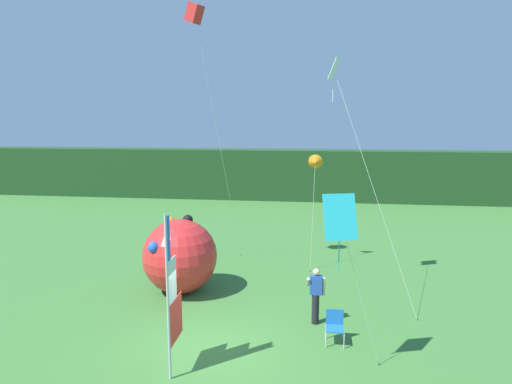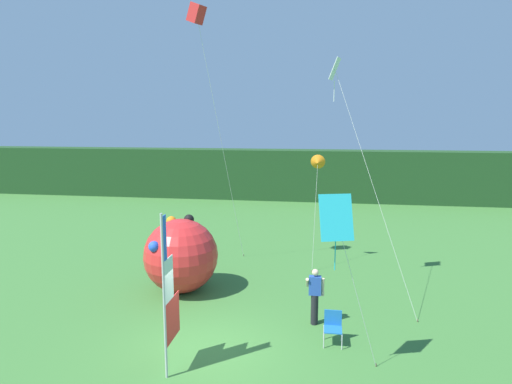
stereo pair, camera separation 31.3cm
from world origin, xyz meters
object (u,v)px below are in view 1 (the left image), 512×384
object	(u,v)px
folding_chair	(335,324)
kite_red_box_0	(195,15)
inflatable_balloon	(180,256)
kite_white_diamond_3	(339,85)
kite_orange_delta_1	(315,163)
person_mid_field	(184,237)
person_near_banner	(316,294)
kite_cyan_diamond_2	(341,221)
banner_flag	(172,297)

from	to	relation	value
folding_chair	kite_red_box_0	xyz separation A→B (m)	(-5.08, 4.84, 9.34)
inflatable_balloon	kite_white_diamond_3	size ratio (longest dim) A/B	0.33
kite_red_box_0	kite_orange_delta_1	xyz separation A→B (m)	(4.47, 1.82, -5.52)
kite_red_box_0	person_mid_field	bearing A→B (deg)	121.23
person_mid_field	kite_orange_delta_1	bearing A→B (deg)	-2.43
person_near_banner	inflatable_balloon	distance (m)	5.14
kite_red_box_0	kite_orange_delta_1	size ratio (longest dim) A/B	2.20
person_near_banner	kite_cyan_diamond_2	distance (m)	3.99
folding_chair	kite_red_box_0	size ratio (longest dim) A/B	0.09
kite_white_diamond_3	person_near_banner	bearing A→B (deg)	-103.18
folding_chair	kite_red_box_0	world-z (taller)	kite_red_box_0
banner_flag	person_near_banner	distance (m)	4.69
kite_orange_delta_1	kite_cyan_diamond_2	bearing A→B (deg)	-86.03
kite_cyan_diamond_2	banner_flag	bearing A→B (deg)	-174.95
banner_flag	kite_red_box_0	distance (m)	10.54
person_near_banner	kite_red_box_0	size ratio (longest dim) A/B	0.17
banner_flag	kite_white_diamond_3	world-z (taller)	kite_white_diamond_3
inflatable_balloon	kite_white_diamond_3	world-z (taller)	kite_white_diamond_3
kite_orange_delta_1	person_mid_field	bearing A→B (deg)	177.57
kite_red_box_0	kite_white_diamond_3	xyz separation A→B (m)	(5.19, -1.08, -2.64)
kite_orange_delta_1	folding_chair	bearing A→B (deg)	-84.81
kite_cyan_diamond_2	kite_white_diamond_3	bearing A→B (deg)	88.57
folding_chair	kite_cyan_diamond_2	distance (m)	3.67
inflatable_balloon	kite_white_diamond_3	bearing A→B (deg)	8.70
kite_orange_delta_1	kite_white_diamond_3	xyz separation A→B (m)	(0.71, -2.90, 2.88)
person_mid_field	inflatable_balloon	size ratio (longest dim) A/B	0.62
person_mid_field	kite_orange_delta_1	size ratio (longest dim) A/B	0.36
inflatable_balloon	folding_chair	xyz separation A→B (m)	(5.29, -2.94, -0.81)
inflatable_balloon	kite_orange_delta_1	xyz separation A→B (m)	(4.69, 3.73, 3.01)
banner_flag	person_mid_field	xyz separation A→B (m)	(-2.40, 8.91, -1.01)
inflatable_balloon	kite_red_box_0	size ratio (longest dim) A/B	0.26
banner_flag	kite_cyan_diamond_2	xyz separation A→B (m)	(3.90, 0.35, 1.88)
person_mid_field	folding_chair	xyz separation A→B (m)	(6.33, -6.91, -0.39)
folding_chair	kite_orange_delta_1	world-z (taller)	kite_orange_delta_1
person_near_banner	banner_flag	bearing A→B (deg)	-138.09
folding_chair	kite_red_box_0	bearing A→B (deg)	136.36
banner_flag	kite_cyan_diamond_2	distance (m)	4.35
person_mid_field	kite_orange_delta_1	distance (m)	6.68
inflatable_balloon	kite_cyan_diamond_2	distance (m)	7.41
person_near_banner	kite_orange_delta_1	size ratio (longest dim) A/B	0.37
inflatable_balloon	folding_chair	distance (m)	6.11
folding_chair	banner_flag	bearing A→B (deg)	-153.09
person_near_banner	kite_orange_delta_1	bearing A→B (deg)	90.82
inflatable_balloon	person_near_banner	bearing A→B (deg)	-21.49
person_mid_field	kite_cyan_diamond_2	bearing A→B (deg)	-53.63
person_mid_field	kite_orange_delta_1	xyz separation A→B (m)	(5.73, -0.24, 3.43)
inflatable_balloon	kite_red_box_0	xyz separation A→B (m)	(0.21, 1.90, 8.53)
banner_flag	kite_white_diamond_3	bearing A→B (deg)	54.96
person_near_banner	kite_orange_delta_1	xyz separation A→B (m)	(-0.08, 5.60, 3.41)
person_near_banner	person_mid_field	xyz separation A→B (m)	(-5.81, 5.85, -0.02)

